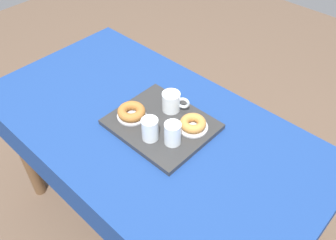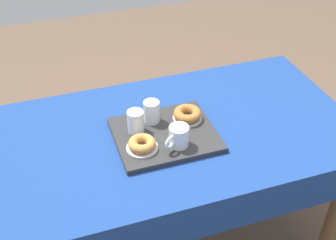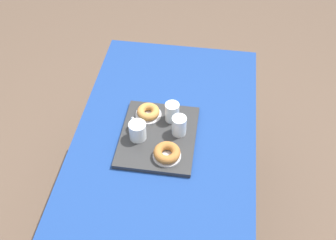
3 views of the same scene
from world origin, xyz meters
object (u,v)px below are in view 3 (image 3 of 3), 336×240
water_glass_near (179,126)px  water_glass_far (172,113)px  sugar_donut_right (148,112)px  serving_tray (158,136)px  donut_plate_left (167,156)px  sugar_donut_left (167,153)px  tea_mug_left (137,131)px  donut_plate_right (148,115)px  dining_table (163,162)px

water_glass_near → water_glass_far: same height
water_glass_near → sugar_donut_right: size_ratio=0.89×
water_glass_far → serving_tray: bearing=155.5°
water_glass_far → donut_plate_left: water_glass_far is taller
sugar_donut_left → water_glass_far: bearing=2.1°
tea_mug_left → serving_tray: bearing=-74.6°
donut_plate_right → dining_table: bearing=-150.5°
dining_table → sugar_donut_left: bearing=-156.3°
tea_mug_left → water_glass_far: bearing=-46.3°
water_glass_far → sugar_donut_left: size_ratio=0.81×
donut_plate_right → tea_mug_left: bearing=170.3°
tea_mug_left → dining_table: bearing=-102.7°
donut_plate_left → sugar_donut_right: bearing=27.9°
serving_tray → sugar_donut_right: size_ratio=3.78×
water_glass_near → tea_mug_left: bearing=106.2°
donut_plate_left → water_glass_far: bearing=2.1°
serving_tray → water_glass_far: bearing=-24.5°
dining_table → serving_tray: size_ratio=3.75×
water_glass_near → sugar_donut_left: size_ratio=0.81×
water_glass_near → water_glass_far: bearing=28.1°
dining_table → sugar_donut_left: (-0.06, -0.03, 0.15)m
donut_plate_left → donut_plate_right: bearing=27.9°
donut_plate_left → sugar_donut_right: (0.22, 0.12, 0.02)m
water_glass_far → sugar_donut_right: (0.01, 0.11, -0.02)m
donut_plate_right → donut_plate_left: bearing=-152.1°
water_glass_near → sugar_donut_left: bearing=166.7°
dining_table → serving_tray: bearing=28.9°
tea_mug_left → sugar_donut_left: tea_mug_left is taller
donut_plate_left → donut_plate_right: same height
serving_tray → water_glass_near: 0.11m
donut_plate_left → sugar_donut_left: sugar_donut_left is taller
donut_plate_left → dining_table: bearing=23.7°
tea_mug_left → donut_plate_right: 0.14m
dining_table → serving_tray: serving_tray is taller
serving_tray → donut_plate_right: donut_plate_right is taller
sugar_donut_right → donut_plate_right: bearing=0.0°
donut_plate_left → tea_mug_left: bearing=57.7°
sugar_donut_left → serving_tray: bearing=26.0°
tea_mug_left → donut_plate_right: (0.13, -0.02, -0.04)m
tea_mug_left → sugar_donut_left: (-0.09, -0.14, -0.01)m
serving_tray → water_glass_far: water_glass_far is taller
donut_plate_left → sugar_donut_left: (0.00, 0.00, 0.02)m
water_glass_far → sugar_donut_right: size_ratio=0.89×
water_glass_near → donut_plate_right: (0.08, 0.15, -0.04)m
water_glass_near → donut_plate_right: water_glass_near is taller
serving_tray → sugar_donut_left: bearing=-154.0°
dining_table → sugar_donut_right: bearing=29.5°
water_glass_near → sugar_donut_right: water_glass_near is taller
tea_mug_left → sugar_donut_right: (0.13, -0.02, -0.01)m
dining_table → water_glass_far: (0.15, -0.02, 0.17)m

